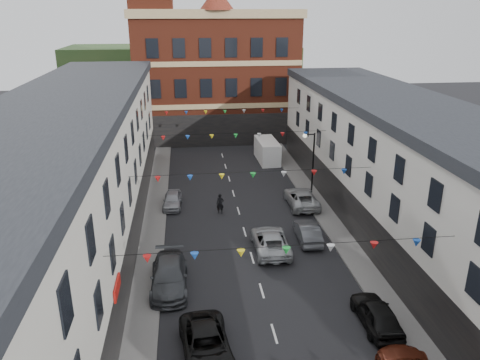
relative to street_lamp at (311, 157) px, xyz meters
name	(u,v)px	position (x,y,z in m)	size (l,w,h in m)	color
ground	(262,291)	(-6.55, -14.00, -3.90)	(160.00, 160.00, 0.00)	black
pavement_left	(147,279)	(-13.45, -12.00, -3.83)	(1.80, 64.00, 0.15)	#605E5B
pavement_right	(360,266)	(0.35, -12.00, -3.83)	(1.80, 64.00, 0.15)	#605E5B
terrace_left	(50,212)	(-18.33, -13.00, 1.44)	(8.40, 56.00, 10.70)	beige
terrace_right	(450,201)	(5.23, -13.00, 0.95)	(8.40, 56.00, 9.70)	silver
civic_building	(215,74)	(-6.55, 23.95, 4.23)	(20.60, 13.30, 18.50)	maroon
clock_tower	(152,19)	(-14.05, 21.00, 11.03)	(5.60, 5.60, 30.00)	maroon
distant_hill	(184,75)	(-10.55, 48.00, 1.10)	(40.00, 14.00, 10.00)	#2A4E24
street_lamp	(311,157)	(0.00, 0.00, 0.00)	(1.10, 0.36, 6.00)	black
car_left_c	(206,345)	(-10.15, -19.30, -3.21)	(2.31, 5.00, 1.39)	black
car_left_d	(169,276)	(-12.05, -12.94, -3.13)	(2.18, 5.36, 1.56)	#3E4145
car_left_e	(172,200)	(-12.05, -0.45, -3.26)	(1.52, 3.77, 1.28)	#9B9CA3
car_right_d	(377,314)	(-1.05, -17.98, -3.18)	(1.72, 4.27, 1.46)	black
car_right_e	(307,232)	(-2.18, -7.92, -3.22)	(1.44, 4.14, 1.36)	#4B4E53
car_right_f	(301,198)	(-1.05, -1.51, -3.19)	(2.36, 5.13, 1.43)	#ABADB0
moving_car	(271,241)	(-5.12, -9.06, -3.19)	(2.37, 5.14, 1.43)	#AFB2B6
white_van	(267,151)	(-1.76, 11.45, -2.73)	(2.05, 5.33, 2.36)	white
pedestrian	(220,204)	(-8.11, -2.32, -3.05)	(0.62, 0.41, 1.71)	black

